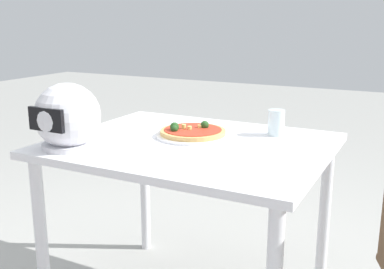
{
  "coord_description": "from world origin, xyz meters",
  "views": [
    {
      "loc": [
        -0.83,
        1.6,
        1.24
      ],
      "look_at": [
        0.02,
        -0.04,
        0.78
      ],
      "focal_mm": 43.25,
      "sensor_mm": 36.0,
      "label": 1
    }
  ],
  "objects": [
    {
      "name": "pizza",
      "position": [
        0.03,
        -0.08,
        0.79
      ],
      "size": [
        0.27,
        0.27,
        0.05
      ],
      "color": "tan",
      "rests_on": "pizza_plate"
    },
    {
      "name": "motorcycle_helmet",
      "position": [
        0.38,
        0.29,
        0.88
      ],
      "size": [
        0.25,
        0.25,
        0.25
      ],
      "color": "silver",
      "rests_on": "dining_table"
    },
    {
      "name": "drinking_glass",
      "position": [
        -0.27,
        -0.26,
        0.82
      ],
      "size": [
        0.07,
        0.07,
        0.11
      ],
      "primitive_type": "cylinder",
      "color": "silver",
      "rests_on": "dining_table"
    },
    {
      "name": "dining_table",
      "position": [
        0.0,
        0.0,
        0.67
      ],
      "size": [
        1.07,
        0.88,
        0.76
      ],
      "color": "white",
      "rests_on": "ground"
    },
    {
      "name": "pizza_plate",
      "position": [
        0.03,
        -0.08,
        0.77
      ],
      "size": [
        0.31,
        0.31,
        0.01
      ],
      "primitive_type": "cylinder",
      "color": "white",
      "rests_on": "dining_table"
    }
  ]
}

